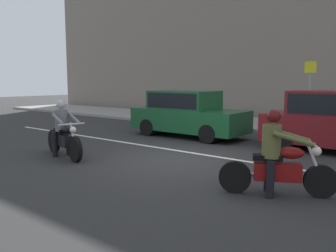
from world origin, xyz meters
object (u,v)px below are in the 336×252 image
Objects in this scene: parked_sedan_forest_green at (187,113)px; parked_hatchback_maroon at (336,121)px; motorcycle_with_rider_olive at (277,161)px; motorcycle_with_rider_gray at (63,134)px; street_sign_post at (310,89)px.

parked_hatchback_maroon is at bearing 3.59° from parked_sedan_forest_green.
motorcycle_with_rider_olive is 0.88× the size of motorcycle_with_rider_gray.
parked_hatchback_maroon reaches higher than motorcycle_with_rider_olive.
motorcycle_with_rider_gray is 0.54× the size of parked_hatchback_maroon.
street_sign_post reaches higher than motorcycle_with_rider_gray.
motorcycle_with_rider_gray is at bearing -136.49° from parked_hatchback_maroon.
motorcycle_with_rider_olive is at bearing -40.70° from parked_sedan_forest_green.
parked_sedan_forest_green is 4.97m from street_sign_post.
parked_hatchback_maroon is 1.48× the size of street_sign_post.
street_sign_post is at bearing 103.47° from motorcycle_with_rider_olive.
parked_hatchback_maroon is (-0.18, 4.88, 0.29)m from motorcycle_with_rider_olive.
motorcycle_with_rider_olive is at bearing -87.86° from parked_hatchback_maroon.
motorcycle_with_rider_gray is at bearing -96.20° from parked_sedan_forest_green.
parked_hatchback_maroon is (5.67, 5.38, 0.30)m from motorcycle_with_rider_gray.
parked_sedan_forest_green is at bearing 139.30° from motorcycle_with_rider_olive.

